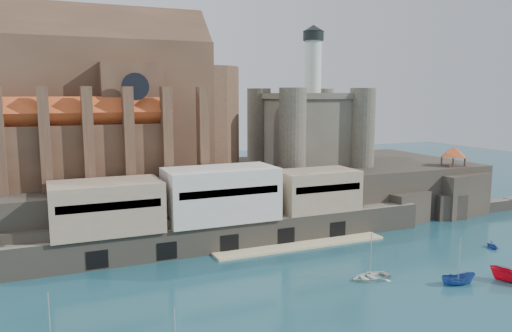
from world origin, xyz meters
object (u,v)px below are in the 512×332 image
object	(u,v)px
castle_keep	(309,125)
pavilion	(454,153)
church	(113,109)
boat_2	(458,284)

from	to	relation	value
castle_keep	pavilion	bearing A→B (deg)	-30.18
church	pavilion	size ratio (longest dim) A/B	7.34
pavilion	boat_2	bearing A→B (deg)	-133.26
pavilion	boat_2	xyz separation A→B (m)	(-29.02, -30.84, -12.73)
boat_2	pavilion	bearing A→B (deg)	-30.10
castle_keep	pavilion	world-z (taller)	castle_keep
boat_2	church	bearing A→B (deg)	51.64
church	pavilion	bearing A→B (deg)	-13.48
church	castle_keep	size ratio (longest dim) A/B	1.60
pavilion	boat_2	world-z (taller)	pavilion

